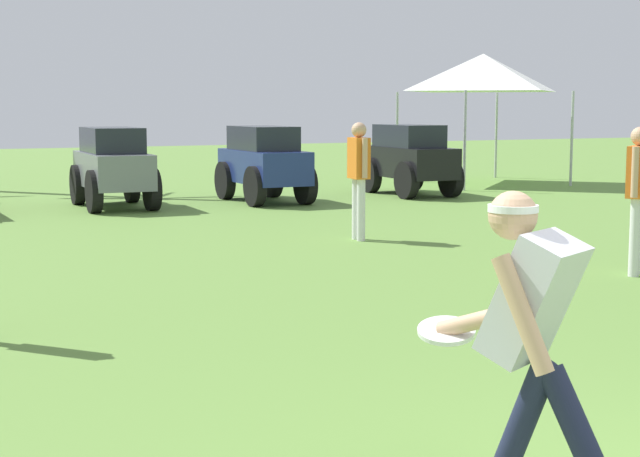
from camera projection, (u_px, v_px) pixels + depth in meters
name	position (u px, v px, depth m)	size (l,w,h in m)	color
frisbee_thrower	(533.00, 338.00, 4.14)	(0.54, 1.10, 1.42)	#191E38
frisbee_in_flight	(446.00, 331.00, 4.64)	(0.38, 0.38, 0.09)	white
teammate_midfield	(359.00, 169.00, 12.91)	(0.24, 0.50, 1.56)	silver
teammate_deep	(639.00, 186.00, 10.21)	(0.44, 0.36, 1.56)	silver
parked_car_slot_d	(113.00, 165.00, 17.12)	(1.24, 2.38, 1.40)	slate
parked_car_slot_e	(264.00, 162.00, 18.15)	(1.17, 2.36, 1.40)	navy
parked_car_slot_f	(409.00, 158.00, 19.58)	(1.24, 2.38, 1.40)	black
event_tent	(483.00, 73.00, 22.19)	(2.97, 2.97, 2.95)	#B2B5BA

